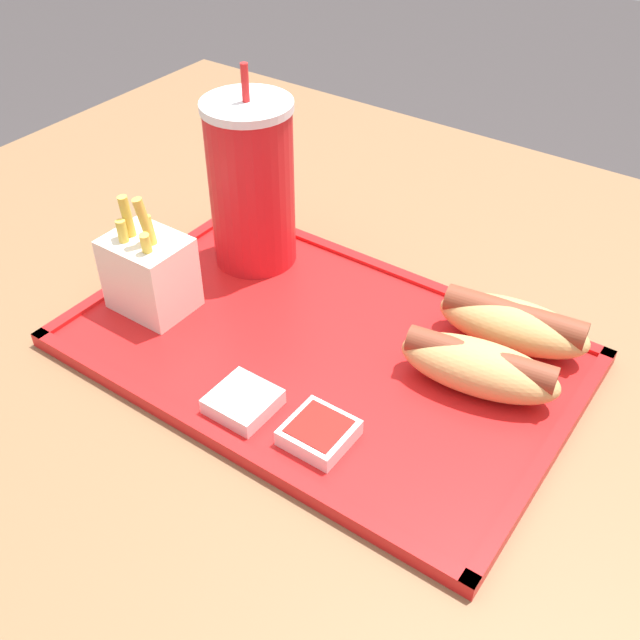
% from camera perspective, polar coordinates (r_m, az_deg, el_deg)
% --- Properties ---
extents(dining_table, '(1.10, 0.95, 0.75)m').
position_cam_1_polar(dining_table, '(0.99, -1.37, -17.18)').
color(dining_table, brown).
rests_on(dining_table, ground_plane).
extents(food_tray, '(0.44, 0.28, 0.01)m').
position_cam_1_polar(food_tray, '(0.68, 0.00, -2.29)').
color(food_tray, red).
rests_on(food_tray, dining_table).
extents(soda_cup, '(0.09, 0.09, 0.20)m').
position_cam_1_polar(soda_cup, '(0.74, -5.23, 10.26)').
color(soda_cup, red).
rests_on(soda_cup, food_tray).
extents(hot_dog_far, '(0.14, 0.07, 0.04)m').
position_cam_1_polar(hot_dog_far, '(0.68, 14.51, -0.24)').
color(hot_dog_far, tan).
rests_on(hot_dog_far, food_tray).
extents(hot_dog_near, '(0.14, 0.07, 0.04)m').
position_cam_1_polar(hot_dog_near, '(0.63, 12.02, -3.46)').
color(hot_dog_near, tan).
rests_on(hot_dog_near, food_tray).
extents(fries_carton, '(0.07, 0.06, 0.12)m').
position_cam_1_polar(fries_carton, '(0.71, -12.86, 3.62)').
color(fries_carton, silver).
rests_on(fries_carton, food_tray).
extents(sauce_cup_mayo, '(0.05, 0.05, 0.02)m').
position_cam_1_polar(sauce_cup_mayo, '(0.61, -5.88, -6.14)').
color(sauce_cup_mayo, silver).
rests_on(sauce_cup_mayo, food_tray).
extents(sauce_cup_ketchup, '(0.05, 0.05, 0.02)m').
position_cam_1_polar(sauce_cup_ketchup, '(0.59, -0.07, -8.54)').
color(sauce_cup_ketchup, silver).
rests_on(sauce_cup_ketchup, food_tray).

